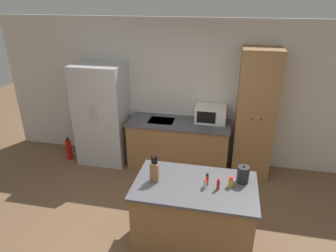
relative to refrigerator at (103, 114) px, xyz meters
The scene contains 14 objects.
ground_plane 2.67m from the refrigerator, 51.20° to the right, with size 14.00×14.00×0.00m, color brown.
wall_back 1.66m from the refrigerator, 13.37° to the left, with size 7.20×0.06×2.60m.
refrigerator is the anchor object (origin of this frame).
back_counter 1.50m from the refrigerator, ahead, with size 1.80×0.69×0.89m.
pantry_cabinet 2.70m from the refrigerator, ahead, with size 0.62×0.58×2.20m.
kitchen_island 2.70m from the refrigerator, 43.19° to the right, with size 1.44×0.86×0.90m.
microwave 1.97m from the refrigerator, ahead, with size 0.53×0.36×0.29m.
knife_block 2.35m from the refrigerator, 51.68° to the right, with size 0.10×0.07×0.34m.
spice_bottle_tall_dark 2.94m from the refrigerator, 37.02° to the right, with size 0.06×0.06×0.12m.
spice_bottle_short_red 2.74m from the refrigerator, 40.89° to the right, with size 0.04×0.04×0.15m.
spice_bottle_amber_oil 2.88m from the refrigerator, 40.07° to the right, with size 0.04×0.04×0.14m.
spice_bottle_green_herb 2.77m from the refrigerator, 42.19° to the right, with size 0.04×0.04×0.11m.
kettle 2.98m from the refrigerator, 33.71° to the right, with size 0.14×0.14×0.23m.
fire_extinguisher 1.01m from the refrigerator, 166.56° to the right, with size 0.11×0.11×0.45m.
Camera 1 is at (0.66, -2.78, 2.95)m, focal length 32.00 mm.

